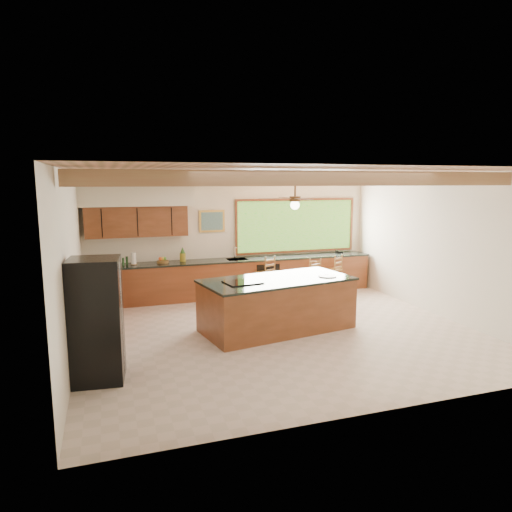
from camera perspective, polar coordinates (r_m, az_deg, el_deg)
name	(u,v)px	position (r m, az deg, el deg)	size (l,w,h in m)	color
ground	(279,331)	(8.79, 2.93, -9.39)	(7.20, 7.20, 0.00)	beige
room_shell	(260,213)	(8.90, 0.51, 5.43)	(7.27, 6.54, 3.02)	silver
counter_run	(208,283)	(10.77, -5.99, -3.35)	(7.12, 3.10, 1.27)	brown
island	(277,304)	(8.77, 2.65, -6.02)	(3.04, 1.81, 1.02)	brown
refrigerator	(97,320)	(6.86, -19.29, -7.59)	(0.75, 0.74, 1.77)	black
bar_stool_a	(266,273)	(10.99, 1.27, -2.19)	(0.49, 0.49, 1.06)	brown
bar_stool_b	(311,278)	(10.74, 6.91, -2.70)	(0.46, 0.46, 1.00)	brown
bar_stool_c	(316,273)	(11.51, 7.50, -2.08)	(0.45, 0.45, 0.94)	brown
bar_stool_d	(334,270)	(11.73, 9.73, -1.76)	(0.47, 0.48, 1.00)	brown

